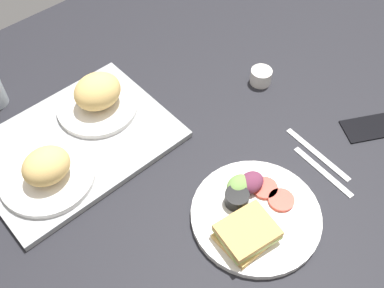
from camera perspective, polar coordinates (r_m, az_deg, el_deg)
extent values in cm
cube|color=black|center=(107.57, 0.26, -3.31)|extent=(190.00, 150.00, 3.00)
cube|color=#9EA0A3|center=(112.93, -14.17, 0.10)|extent=(45.32, 33.43, 1.60)
cylinder|color=white|center=(107.02, -17.36, -3.76)|extent=(20.99, 20.99, 1.40)
ellipsoid|color=#DBB266|center=(103.21, -17.50, -2.58)|extent=(10.53, 9.09, 7.18)
cylinder|color=white|center=(117.44, -11.55, 4.53)|extent=(19.91, 19.91, 1.40)
ellipsoid|color=#DBB266|center=(114.40, -11.56, 6.37)|extent=(11.77, 10.17, 8.03)
cylinder|color=white|center=(99.58, 7.85, -8.72)|extent=(27.48, 27.48, 1.60)
cube|color=tan|center=(95.39, 6.72, -11.17)|extent=(11.19, 9.23, 1.40)
cube|color=#B2C66B|center=(94.33, 6.79, -10.84)|extent=(12.42, 10.80, 1.00)
cube|color=tan|center=(93.27, 6.86, -10.51)|extent=(12.21, 10.53, 1.40)
cylinder|color=#D14738|center=(100.97, 10.92, -6.80)|extent=(5.60, 5.60, 0.80)
cylinder|color=#D14738|center=(101.99, 8.94, -5.38)|extent=(5.60, 5.60, 0.80)
cylinder|color=black|center=(98.76, 5.70, -6.51)|extent=(5.20, 5.20, 3.00)
cylinder|color=#EFEACC|center=(97.83, 5.75, -6.17)|extent=(4.26, 4.26, 0.60)
ellipsoid|color=#729E4C|center=(99.98, 5.83, -5.09)|extent=(6.00, 4.80, 3.60)
ellipsoid|color=#6B2D47|center=(100.72, 7.27, -4.69)|extent=(6.00, 4.80, 3.60)
cylinder|color=silver|center=(124.39, 8.48, 8.23)|extent=(5.60, 5.60, 4.00)
cube|color=#B7B7BC|center=(109.47, 15.82, -3.26)|extent=(2.34, 17.05, 0.50)
cube|color=#B7B7BC|center=(112.17, 15.20, -1.17)|extent=(2.32, 19.05, 0.50)
cube|color=black|center=(121.52, 21.31, 1.99)|extent=(16.09, 13.19, 0.80)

